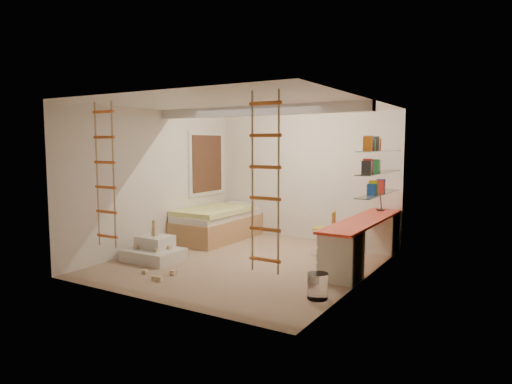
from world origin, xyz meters
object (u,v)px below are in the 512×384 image
Objects in this scene: swivel_chair at (325,239)px; bed at (218,224)px; play_platform at (154,251)px; desk at (364,240)px.

bed is at bearing 177.34° from swivel_chair.
swivel_chair is at bearing 37.91° from play_platform.
bed is at bearing 173.51° from desk.
swivel_chair is at bearing 161.95° from desk.
bed is (-3.20, 0.36, -0.07)m from desk.
play_platform is at bearing -142.09° from swivel_chair.
swivel_chair is at bearing -2.66° from bed.
desk is at bearing -18.05° from swivel_chair.
play_platform is at bearing -87.80° from bed.
bed is 1.95m from play_platform.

